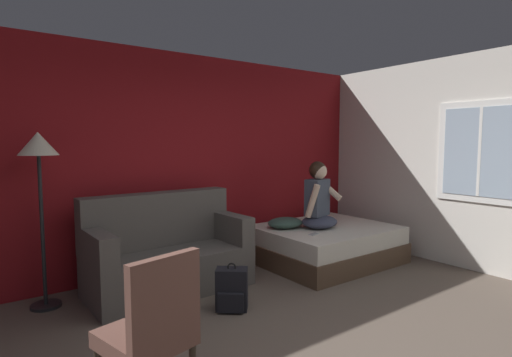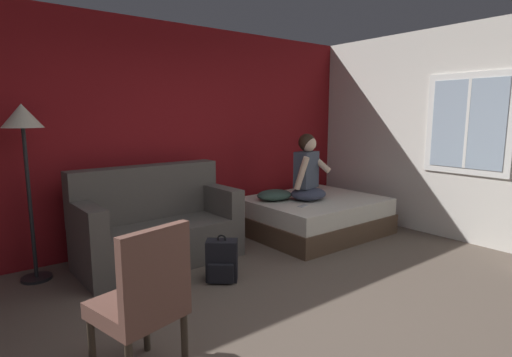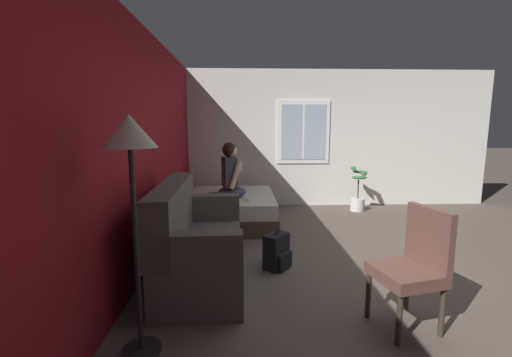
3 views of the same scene
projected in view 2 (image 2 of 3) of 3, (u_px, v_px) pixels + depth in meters
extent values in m
plane|color=brown|center=(311.00, 334.00, 2.94)|extent=(40.00, 40.00, 0.00)
cube|color=maroon|center=(152.00, 135.00, 4.88)|extent=(11.16, 0.16, 2.70)
cube|color=silver|center=(506.00, 136.00, 4.64)|extent=(0.16, 6.75, 2.70)
cube|color=white|center=(468.00, 124.00, 4.88)|extent=(0.02, 1.04, 1.24)
cube|color=#9EB2C6|center=(467.00, 124.00, 4.87)|extent=(0.01, 0.88, 1.08)
cube|color=white|center=(467.00, 124.00, 4.87)|extent=(0.01, 0.04, 1.08)
cube|color=#4C3828|center=(314.00, 223.00, 5.46)|extent=(1.75, 1.44, 0.26)
cube|color=beige|center=(314.00, 206.00, 5.42)|extent=(1.70, 1.40, 0.22)
cube|color=#514C47|center=(161.00, 243.00, 4.34)|extent=(1.72, 0.85, 0.44)
cube|color=#514C47|center=(147.00, 192.00, 4.48)|extent=(1.71, 0.29, 0.60)
cube|color=#514C47|center=(86.00, 221.00, 3.80)|extent=(0.20, 0.81, 0.32)
cube|color=#514C47|center=(218.00, 199.00, 4.76)|extent=(0.20, 0.81, 0.32)
cylinder|color=#382D23|center=(146.00, 323.00, 2.71)|extent=(0.04, 0.04, 0.40)
cylinder|color=#382D23|center=(92.00, 349.00, 2.41)|extent=(0.04, 0.04, 0.40)
cylinder|color=#382D23|center=(185.00, 343.00, 2.47)|extent=(0.04, 0.04, 0.40)
cube|color=brown|center=(137.00, 308.00, 2.40)|extent=(0.56, 0.56, 0.10)
cube|color=brown|center=(156.00, 270.00, 2.23)|extent=(0.46, 0.17, 0.48)
ellipsoid|color=#383D51|center=(308.00, 194.00, 5.30)|extent=(0.61, 0.56, 0.16)
cube|color=#3F4756|center=(306.00, 170.00, 5.27)|extent=(0.37, 0.28, 0.48)
cylinder|color=beige|center=(302.00, 173.00, 5.09)|extent=(0.13, 0.23, 0.44)
cylinder|color=beige|center=(318.00, 161.00, 5.34)|extent=(0.17, 0.38, 0.29)
sphere|color=beige|center=(308.00, 144.00, 5.20)|extent=(0.21, 0.21, 0.21)
ellipsoid|color=black|center=(307.00, 142.00, 5.21)|extent=(0.28, 0.27, 0.23)
cube|color=black|center=(222.00, 260.00, 3.88)|extent=(0.35, 0.33, 0.40)
cube|color=black|center=(221.00, 274.00, 3.78)|extent=(0.22, 0.19, 0.18)
torus|color=black|center=(222.00, 239.00, 3.84)|extent=(0.08, 0.07, 0.09)
ellipsoid|color=#385147|center=(274.00, 195.00, 5.27)|extent=(0.54, 0.45, 0.14)
cube|color=#B7B7BC|center=(303.00, 206.00, 4.92)|extent=(0.16, 0.10, 0.01)
cylinder|color=black|center=(37.00, 278.00, 3.91)|extent=(0.28, 0.28, 0.03)
cylinder|color=black|center=(30.00, 204.00, 3.80)|extent=(0.04, 0.04, 1.45)
cone|color=beige|center=(22.00, 116.00, 3.66)|extent=(0.36, 0.36, 0.22)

